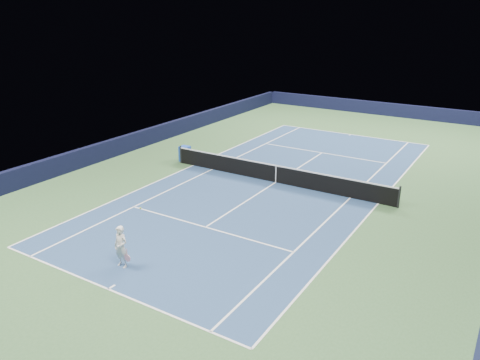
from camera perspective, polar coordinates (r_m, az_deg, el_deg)
The scene contains 18 objects.
ground at distance 24.96m, azimuth 4.38°, elevation -0.30°, with size 40.00×40.00×0.00m, color #355A31.
wall_far at distance 42.82m, azimuth 16.93°, elevation 8.31°, with size 22.00×0.35×1.10m, color black.
wall_left at distance 31.01m, azimuth -13.66°, elevation 4.34°, with size 0.35×40.00×1.10m, color black.
court_surface at distance 24.96m, azimuth 4.38°, elevation -0.29°, with size 10.97×23.77×0.01m, color navy.
baseline_far at distance 35.49m, azimuth 13.35°, elevation 5.43°, with size 10.97×0.08×0.00m, color white.
baseline_near at distance 16.40m, azimuth -15.77°, elevation -12.68°, with size 10.97×0.08×0.00m, color white.
sideline_doubles_right at distance 23.16m, azimuth 16.50°, elevation -2.76°, with size 0.08×23.77×0.00m, color white.
sideline_doubles_left at distance 27.75m, azimuth -5.71°, elevation 1.80°, with size 0.08×23.77×0.00m, color white.
sideline_singles_right at distance 23.50m, azimuth 13.30°, elevation -2.11°, with size 0.08×23.77×0.00m, color white.
sideline_singles_left at distance 26.97m, azimuth -3.39°, elevation 1.32°, with size 0.08×23.77×0.00m, color white.
service_line_far at distance 30.51m, azimuth 9.97°, elevation 3.29°, with size 8.23×0.08×0.00m, color white.
service_line_near at distance 19.93m, azimuth -4.23°, elevation -5.75°, with size 8.23×0.08×0.00m, color white.
center_service_line at distance 24.96m, azimuth 4.38°, elevation -0.28°, with size 0.08×12.80×0.00m, color white.
center_mark_far at distance 35.35m, azimuth 13.27°, elevation 5.38°, with size 0.08×0.30×0.00m, color white.
center_mark_near at distance 16.48m, azimuth -15.38°, elevation -12.46°, with size 0.08×0.30×0.00m, color white.
tennis_net at distance 24.79m, azimuth 4.41°, elevation 0.80°, with size 12.90×0.10×1.07m.
sponsor_cube at distance 28.44m, azimuth -6.73°, elevation 3.19°, with size 0.61×0.52×0.94m.
tennis_player at distance 17.20m, azimuth -14.29°, elevation -7.91°, with size 0.75×1.23×1.96m.
Camera 1 is at (10.65, -20.84, 8.69)m, focal length 35.00 mm.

